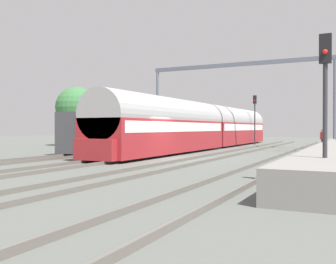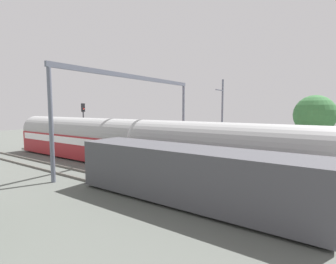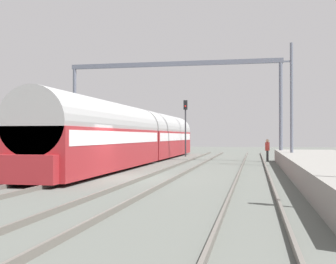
% 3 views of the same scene
% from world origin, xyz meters
% --- Properties ---
extents(ground, '(120.00, 120.00, 0.00)m').
position_xyz_m(ground, '(0.00, 0.00, 0.00)').
color(ground, '#565A54').
extents(track_far_west, '(1.52, 60.00, 0.16)m').
position_xyz_m(track_far_west, '(-6.28, 0.00, 0.08)').
color(track_far_west, '#615C55').
rests_on(track_far_west, ground).
extents(track_west, '(1.51, 60.00, 0.16)m').
position_xyz_m(track_west, '(-2.09, 0.00, 0.08)').
color(track_west, '#615C55').
rests_on(track_west, ground).
extents(track_east, '(1.51, 60.00, 0.16)m').
position_xyz_m(track_east, '(2.09, 0.00, 0.08)').
color(track_east, '#615C55').
rests_on(track_east, ground).
extents(track_far_east, '(1.52, 60.00, 0.16)m').
position_xyz_m(track_far_east, '(6.28, 0.00, 0.08)').
color(track_far_east, '#615C55').
rests_on(track_far_east, ground).
extents(platform, '(4.40, 28.00, 0.90)m').
position_xyz_m(platform, '(10.10, 2.00, 0.45)').
color(platform, gray).
rests_on(platform, ground).
extents(passenger_train, '(2.93, 32.85, 3.82)m').
position_xyz_m(passenger_train, '(-2.09, 11.71, 1.97)').
color(passenger_train, maroon).
rests_on(passenger_train, ground).
extents(freight_car, '(2.80, 13.00, 2.70)m').
position_xyz_m(freight_car, '(-6.28, 5.02, 1.47)').
color(freight_car, '#47474C').
rests_on(freight_car, ground).
extents(person_crossing, '(0.34, 0.45, 1.73)m').
position_xyz_m(person_crossing, '(7.30, 14.50, 1.03)').
color(person_crossing, '#333333').
rests_on(person_crossing, ground).
extents(railway_signal_far, '(0.36, 0.30, 5.41)m').
position_xyz_m(railway_signal_far, '(-0.18, 21.63, 3.44)').
color(railway_signal_far, '#2D2D33').
rests_on(railway_signal_far, ground).
extents(catenary_gantry, '(16.96, 0.28, 7.86)m').
position_xyz_m(catenary_gantry, '(0.00, 14.09, 5.93)').
color(catenary_gantry, slate).
rests_on(catenary_gantry, ground).
extents(catenary_pole_east_mid, '(1.90, 0.20, 8.00)m').
position_xyz_m(catenary_pole_east_mid, '(8.63, 9.37, 4.15)').
color(catenary_pole_east_mid, slate).
rests_on(catenary_pole_east_mid, ground).
extents(tree_east_background, '(4.49, 4.49, 6.38)m').
position_xyz_m(tree_east_background, '(15.60, 1.14, 4.13)').
color(tree_east_background, '#4C3826').
rests_on(tree_east_background, ground).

